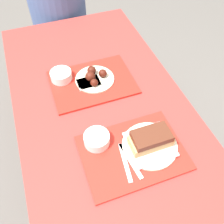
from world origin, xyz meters
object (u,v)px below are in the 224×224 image
at_px(tray_far, 93,82).
at_px(person_seated_across, 58,11).
at_px(bowl_coleslaw_near, 97,139).
at_px(wings_plate_far, 94,77).
at_px(bowl_coleslaw_far, 61,75).
at_px(tray_near, 133,153).
at_px(brisket_sandwich_plate, 150,141).

height_order(tray_far, person_seated_across, person_seated_across).
distance_m(bowl_coleslaw_near, wings_plate_far, 0.37).
height_order(bowl_coleslaw_far, person_seated_across, person_seated_across).
xyz_separation_m(bowl_coleslaw_far, wings_plate_far, (0.15, -0.06, -0.01)).
xyz_separation_m(tray_near, tray_far, (-0.03, 0.44, 0.00)).
bearing_deg(tray_near, brisket_sandwich_plate, 2.19).
bearing_deg(bowl_coleslaw_far, brisket_sandwich_plate, -63.81).
distance_m(tray_near, tray_far, 0.44).
distance_m(tray_near, person_seated_across, 1.29).
height_order(bowl_coleslaw_near, bowl_coleslaw_far, same).
distance_m(bowl_coleslaw_far, wings_plate_far, 0.17).
relative_size(brisket_sandwich_plate, bowl_coleslaw_far, 2.12).
relative_size(bowl_coleslaw_far, wings_plate_far, 0.54).
xyz_separation_m(brisket_sandwich_plate, wings_plate_far, (-0.10, 0.45, -0.01)).
xyz_separation_m(tray_near, bowl_coleslaw_far, (-0.17, 0.51, 0.03)).
xyz_separation_m(tray_far, person_seated_across, (-0.00, 0.85, -0.07)).
height_order(bowl_coleslaw_near, wings_plate_far, wings_plate_far).
xyz_separation_m(brisket_sandwich_plate, person_seated_across, (-0.11, 1.29, -0.10)).
relative_size(tray_far, bowl_coleslaw_near, 3.86).
bearing_deg(person_seated_across, bowl_coleslaw_near, -94.08).
relative_size(tray_far, person_seated_across, 0.60).
relative_size(bowl_coleslaw_near, brisket_sandwich_plate, 0.47).
bearing_deg(bowl_coleslaw_near, brisket_sandwich_plate, -24.44).
height_order(brisket_sandwich_plate, bowl_coleslaw_far, brisket_sandwich_plate).
distance_m(bowl_coleslaw_far, person_seated_across, 0.80).
distance_m(bowl_coleslaw_near, brisket_sandwich_plate, 0.22).
relative_size(bowl_coleslaw_near, wings_plate_far, 0.54).
distance_m(tray_near, brisket_sandwich_plate, 0.09).
distance_m(tray_near, wings_plate_far, 0.45).
height_order(tray_far, brisket_sandwich_plate, brisket_sandwich_plate).
xyz_separation_m(tray_near, wings_plate_far, (-0.02, 0.45, 0.02)).
height_order(brisket_sandwich_plate, wings_plate_far, brisket_sandwich_plate).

